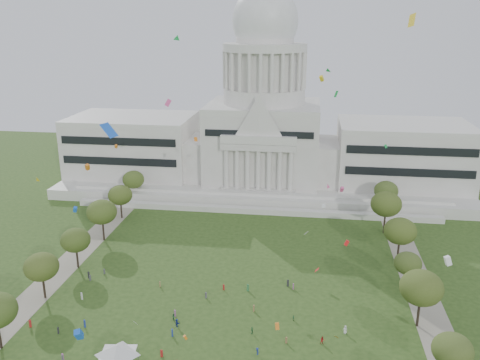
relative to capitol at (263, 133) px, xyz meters
name	(u,v)px	position (x,y,z in m)	size (l,w,h in m)	color
ground	(210,357)	(0.00, -113.59, -22.30)	(400.00, 400.00, 0.00)	#2B4819
capitol	(263,133)	(0.00, 0.00, 0.00)	(160.00, 64.50, 91.30)	beige
path_left	(58,273)	(-48.00, -83.59, -22.28)	(8.00, 160.00, 0.04)	gray
path_right	(423,298)	(48.00, -83.59, -22.28)	(8.00, 160.00, 0.04)	gray
row_tree_r_1	(453,350)	(46.22, -115.34, -14.64)	(7.58, 7.58, 10.78)	black
row_tree_l_2	(41,267)	(-45.04, -96.29, -13.79)	(8.42, 8.42, 11.97)	black
row_tree_r_2	(421,288)	(44.17, -96.15, -12.64)	(9.55, 9.55, 13.58)	black
row_tree_l_3	(75,240)	(-44.09, -79.67, -14.09)	(8.12, 8.12, 11.55)	black
row_tree_r_3	(408,263)	(44.40, -79.10, -15.21)	(7.01, 7.01, 9.98)	black
row_tree_l_4	(102,212)	(-44.08, -61.17, -12.90)	(9.29, 9.29, 13.21)	black
row_tree_r_4	(400,231)	(44.76, -63.55, -13.01)	(9.19, 9.19, 13.06)	black
row_tree_l_5	(120,195)	(-45.22, -42.58, -13.88)	(8.33, 8.33, 11.85)	black
row_tree_r_5	(386,204)	(43.49, -43.40, -12.37)	(9.82, 9.82, 13.96)	black
row_tree_l_6	(133,180)	(-46.87, -24.45, -14.02)	(8.19, 8.19, 11.64)	black
row_tree_r_6	(386,191)	(45.96, -25.46, -13.79)	(8.42, 8.42, 11.97)	black
event_tent	(117,350)	(-17.37, -119.16, -18.27)	(10.43, 10.43, 5.19)	#4C4C4C
person_0	(345,330)	(27.91, -101.27, -21.34)	(0.93, 0.61, 1.91)	silver
person_2	(322,340)	(22.90, -105.94, -21.36)	(0.91, 0.56, 1.88)	#B21E1E
person_3	(257,351)	(9.54, -111.39, -21.48)	(1.06, 0.55, 1.64)	navy
person_4	(252,330)	(7.62, -104.19, -21.44)	(1.00, 0.54, 1.70)	#33723F
person_5	(177,323)	(-9.44, -103.82, -21.34)	(1.77, 0.70, 1.91)	navy
person_8	(174,317)	(-10.84, -101.35, -21.46)	(0.81, 0.50, 1.66)	#33723F
person_10	(293,318)	(16.45, -97.80, -21.62)	(0.79, 0.43, 1.34)	#33723F
distant_crowd	(159,309)	(-15.12, -98.85, -21.45)	(58.29, 37.30, 1.91)	#B21E1E
kite_swarm	(215,227)	(0.08, -105.96, 3.35)	(88.63, 99.68, 64.12)	green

